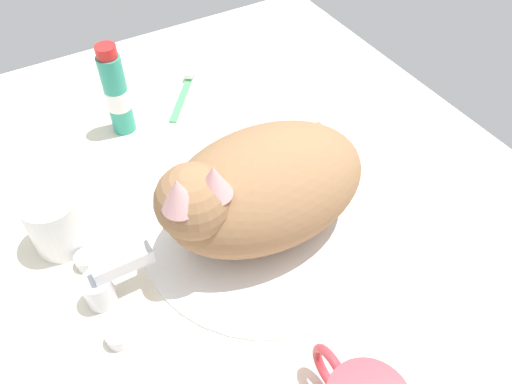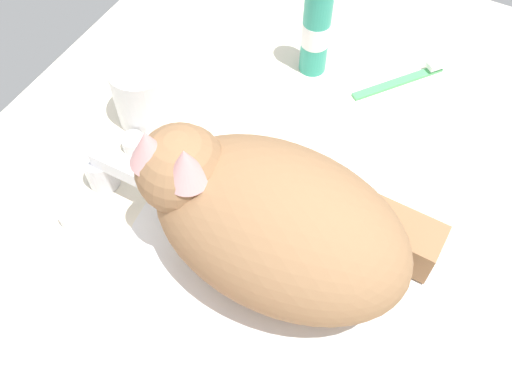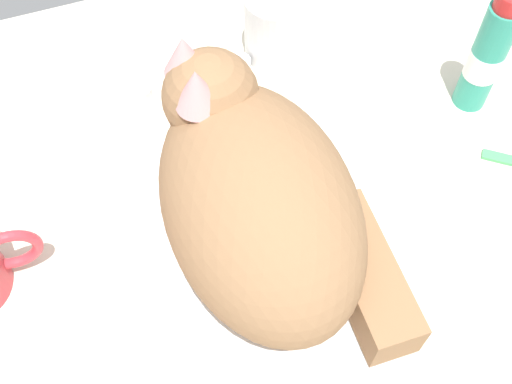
{
  "view_description": "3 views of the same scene",
  "coord_description": "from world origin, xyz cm",
  "px_view_note": "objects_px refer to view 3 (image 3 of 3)",
  "views": [
    {
      "loc": [
        -36.31,
        22.35,
        53.3
      ],
      "look_at": [
        1.1,
        0.75,
        6.31
      ],
      "focal_mm": 35.33,
      "sensor_mm": 36.0,
      "label": 1
    },
    {
      "loc": [
        -25.72,
        -11.25,
        54.4
      ],
      "look_at": [
        2.61,
        3.88,
        7.5
      ],
      "focal_mm": 39.74,
      "sensor_mm": 36.0,
      "label": 2
    },
    {
      "loc": [
        -9.96,
        -26.06,
        53.69
      ],
      "look_at": [
        0.91,
        3.33,
        4.5
      ],
      "focal_mm": 43.17,
      "sensor_mm": 36.0,
      "label": 3
    }
  ],
  "objects_px": {
    "faucet": "(192,74)",
    "rinse_cup": "(276,26)",
    "toothpaste_bottle": "(487,56)",
    "cat": "(258,194)"
  },
  "relations": [
    {
      "from": "faucet",
      "to": "toothpaste_bottle",
      "type": "distance_m",
      "value": 0.32
    },
    {
      "from": "rinse_cup",
      "to": "toothpaste_bottle",
      "type": "distance_m",
      "value": 0.23
    },
    {
      "from": "rinse_cup",
      "to": "toothpaste_bottle",
      "type": "bearing_deg",
      "value": -39.39
    },
    {
      "from": "faucet",
      "to": "cat",
      "type": "distance_m",
      "value": 0.21
    },
    {
      "from": "rinse_cup",
      "to": "toothpaste_bottle",
      "type": "relative_size",
      "value": 0.54
    },
    {
      "from": "rinse_cup",
      "to": "faucet",
      "type": "bearing_deg",
      "value": -168.04
    },
    {
      "from": "faucet",
      "to": "rinse_cup",
      "type": "relative_size",
      "value": 1.79
    },
    {
      "from": "cat",
      "to": "rinse_cup",
      "type": "relative_size",
      "value": 3.58
    },
    {
      "from": "faucet",
      "to": "toothpaste_bottle",
      "type": "bearing_deg",
      "value": -23.23
    },
    {
      "from": "rinse_cup",
      "to": "toothpaste_bottle",
      "type": "xyz_separation_m",
      "value": [
        0.18,
        -0.15,
        0.03
      ]
    }
  ]
}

